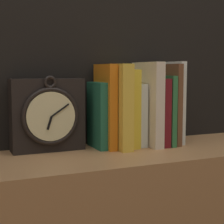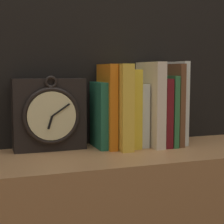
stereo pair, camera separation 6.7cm
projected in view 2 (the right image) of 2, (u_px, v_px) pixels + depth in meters
wall_back at (93, 14)px, 1.14m from camera, size 6.00×0.05×2.60m
clock at (49, 114)px, 1.05m from camera, size 0.20×0.08×0.21m
book_slot0_green at (99, 115)px, 1.08m from camera, size 0.02×0.11×0.19m
book_slot1_orange at (107, 106)px, 1.08m from camera, size 0.02×0.13×0.24m
book_slot2_yellow at (119, 106)px, 1.08m from camera, size 0.03×0.15×0.24m
book_slot3_yellow at (129, 108)px, 1.11m from camera, size 0.03×0.13×0.23m
book_slot4_white at (138, 115)px, 1.12m from camera, size 0.03×0.12×0.19m
book_slot5_cream at (150, 104)px, 1.11m from camera, size 0.03×0.15×0.25m
book_slot6_maroon at (159, 112)px, 1.13m from camera, size 0.02×0.15×0.20m
book_slot7_green at (165, 110)px, 1.13m from camera, size 0.02×0.15×0.21m
book_slot8_brown at (171, 104)px, 1.14m from camera, size 0.02×0.14×0.24m
book_slot9_white at (176, 103)px, 1.16m from camera, size 0.02×0.13×0.25m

